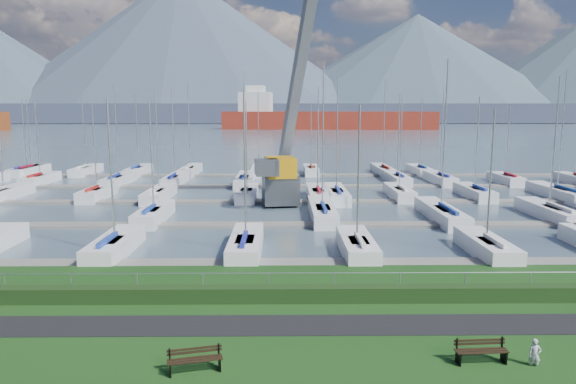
{
  "coord_description": "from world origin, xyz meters",
  "views": [
    {
      "loc": [
        -0.36,
        -22.44,
        8.57
      ],
      "look_at": [
        0.0,
        12.0,
        3.0
      ],
      "focal_mm": 32.0,
      "sensor_mm": 36.0,
      "label": 1
    }
  ],
  "objects_px": {
    "bench_right": "(481,351)",
    "crane": "(285,144)",
    "bench_left": "(195,360)",
    "person": "(535,351)"
  },
  "relations": [
    {
      "from": "bench_left",
      "to": "bench_right",
      "type": "distance_m",
      "value": 9.68
    },
    {
      "from": "bench_left",
      "to": "person",
      "type": "distance_m",
      "value": 11.39
    },
    {
      "from": "bench_left",
      "to": "person",
      "type": "relative_size",
      "value": 1.68
    },
    {
      "from": "person",
      "to": "crane",
      "type": "bearing_deg",
      "value": 117.53
    },
    {
      "from": "bench_right",
      "to": "person",
      "type": "distance_m",
      "value": 1.75
    },
    {
      "from": "bench_left",
      "to": "bench_right",
      "type": "xyz_separation_m",
      "value": [
        9.66,
        0.52,
        0.0
      ]
    },
    {
      "from": "bench_right",
      "to": "bench_left",
      "type": "bearing_deg",
      "value": 179.45
    },
    {
      "from": "bench_right",
      "to": "crane",
      "type": "height_order",
      "value": "crane"
    },
    {
      "from": "bench_left",
      "to": "crane",
      "type": "height_order",
      "value": "crane"
    },
    {
      "from": "person",
      "to": "crane",
      "type": "distance_m",
      "value": 33.54
    }
  ]
}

